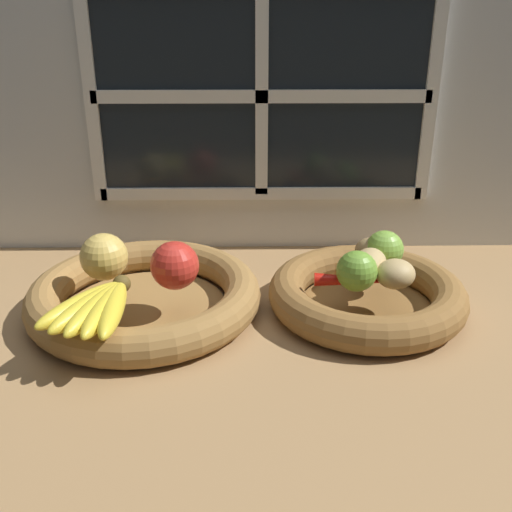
{
  "coord_description": "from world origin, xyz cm",
  "views": [
    {
      "loc": [
        -2.58,
        -86.15,
        48.2
      ],
      "look_at": [
        -1.42,
        0.86,
        9.95
      ],
      "focal_mm": 41.53,
      "sensor_mm": 36.0,
      "label": 1
    }
  ],
  "objects_px": {
    "fruit_bowl_left": "(145,296)",
    "chili_pepper": "(361,281)",
    "potato_small": "(395,274)",
    "banana_bunch_front": "(97,307)",
    "fruit_bowl_right": "(367,295)",
    "lime_near": "(357,271)",
    "potato_large": "(369,264)",
    "apple_golden_left": "(104,257)",
    "apple_red_right": "(175,265)",
    "potato_back": "(377,252)",
    "lime_far": "(384,249)"
  },
  "relations": [
    {
      "from": "fruit_bowl_right",
      "to": "potato_back",
      "type": "height_order",
      "value": "potato_back"
    },
    {
      "from": "potato_large",
      "to": "lime_far",
      "type": "height_order",
      "value": "lime_far"
    },
    {
      "from": "potato_large",
      "to": "banana_bunch_front",
      "type": "bearing_deg",
      "value": -163.53
    },
    {
      "from": "banana_bunch_front",
      "to": "potato_back",
      "type": "height_order",
      "value": "potato_back"
    },
    {
      "from": "apple_red_right",
      "to": "apple_golden_left",
      "type": "bearing_deg",
      "value": 163.65
    },
    {
      "from": "banana_bunch_front",
      "to": "apple_golden_left",
      "type": "bearing_deg",
      "value": 96.97
    },
    {
      "from": "fruit_bowl_left",
      "to": "chili_pepper",
      "type": "xyz_separation_m",
      "value": [
        0.35,
        -0.03,
        0.04
      ]
    },
    {
      "from": "fruit_bowl_right",
      "to": "apple_golden_left",
      "type": "height_order",
      "value": "apple_golden_left"
    },
    {
      "from": "banana_bunch_front",
      "to": "chili_pepper",
      "type": "xyz_separation_m",
      "value": [
        0.4,
        0.09,
        -0.0
      ]
    },
    {
      "from": "apple_red_right",
      "to": "potato_back",
      "type": "bearing_deg",
      "value": 13.31
    },
    {
      "from": "fruit_bowl_right",
      "to": "lime_far",
      "type": "bearing_deg",
      "value": 52.13
    },
    {
      "from": "lime_near",
      "to": "chili_pepper",
      "type": "bearing_deg",
      "value": 44.26
    },
    {
      "from": "potato_small",
      "to": "chili_pepper",
      "type": "relative_size",
      "value": 0.42
    },
    {
      "from": "apple_golden_left",
      "to": "chili_pepper",
      "type": "relative_size",
      "value": 0.52
    },
    {
      "from": "chili_pepper",
      "to": "potato_large",
      "type": "bearing_deg",
      "value": 64.57
    },
    {
      "from": "apple_red_right",
      "to": "banana_bunch_front",
      "type": "distance_m",
      "value": 0.14
    },
    {
      "from": "fruit_bowl_right",
      "to": "apple_golden_left",
      "type": "xyz_separation_m",
      "value": [
        -0.43,
        0.0,
        0.07
      ]
    },
    {
      "from": "banana_bunch_front",
      "to": "potato_large",
      "type": "xyz_separation_m",
      "value": [
        0.41,
        0.12,
        0.01
      ]
    },
    {
      "from": "potato_back",
      "to": "lime_far",
      "type": "relative_size",
      "value": 1.17
    },
    {
      "from": "fruit_bowl_left",
      "to": "chili_pepper",
      "type": "height_order",
      "value": "chili_pepper"
    },
    {
      "from": "potato_back",
      "to": "banana_bunch_front",
      "type": "bearing_deg",
      "value": -158.66
    },
    {
      "from": "lime_near",
      "to": "potato_small",
      "type": "bearing_deg",
      "value": 6.67
    },
    {
      "from": "fruit_bowl_right",
      "to": "lime_near",
      "type": "xyz_separation_m",
      "value": [
        -0.03,
        -0.04,
        0.06
      ]
    },
    {
      "from": "fruit_bowl_left",
      "to": "apple_golden_left",
      "type": "bearing_deg",
      "value": 176.67
    },
    {
      "from": "potato_back",
      "to": "chili_pepper",
      "type": "distance_m",
      "value": 0.09
    },
    {
      "from": "banana_bunch_front",
      "to": "potato_large",
      "type": "bearing_deg",
      "value": 16.47
    },
    {
      "from": "fruit_bowl_left",
      "to": "chili_pepper",
      "type": "bearing_deg",
      "value": -5.3
    },
    {
      "from": "apple_golden_left",
      "to": "potato_back",
      "type": "relative_size",
      "value": 1.01
    },
    {
      "from": "fruit_bowl_right",
      "to": "apple_red_right",
      "type": "relative_size",
      "value": 4.27
    },
    {
      "from": "fruit_bowl_left",
      "to": "potato_small",
      "type": "bearing_deg",
      "value": -4.93
    },
    {
      "from": "fruit_bowl_left",
      "to": "fruit_bowl_right",
      "type": "bearing_deg",
      "value": 0.0
    },
    {
      "from": "apple_golden_left",
      "to": "apple_red_right",
      "type": "distance_m",
      "value": 0.12
    },
    {
      "from": "potato_large",
      "to": "chili_pepper",
      "type": "xyz_separation_m",
      "value": [
        -0.02,
        -0.03,
        -0.01
      ]
    },
    {
      "from": "potato_back",
      "to": "lime_near",
      "type": "bearing_deg",
      "value": -118.98
    },
    {
      "from": "potato_small",
      "to": "chili_pepper",
      "type": "bearing_deg",
      "value": 177.46
    },
    {
      "from": "apple_red_right",
      "to": "banana_bunch_front",
      "type": "relative_size",
      "value": 0.43
    },
    {
      "from": "apple_golden_left",
      "to": "fruit_bowl_left",
      "type": "bearing_deg",
      "value": -3.33
    },
    {
      "from": "potato_large",
      "to": "potato_small",
      "type": "xyz_separation_m",
      "value": [
        0.03,
        -0.03,
        -0.0
      ]
    },
    {
      "from": "apple_golden_left",
      "to": "lime_far",
      "type": "xyz_separation_m",
      "value": [
        0.46,
        0.04,
        -0.01
      ]
    },
    {
      "from": "lime_near",
      "to": "lime_far",
      "type": "height_order",
      "value": "same"
    },
    {
      "from": "banana_bunch_front",
      "to": "potato_large",
      "type": "height_order",
      "value": "potato_large"
    },
    {
      "from": "apple_red_right",
      "to": "chili_pepper",
      "type": "height_order",
      "value": "apple_red_right"
    },
    {
      "from": "fruit_bowl_right",
      "to": "chili_pepper",
      "type": "distance_m",
      "value": 0.06
    },
    {
      "from": "apple_red_right",
      "to": "potato_large",
      "type": "xyz_separation_m",
      "value": [
        0.31,
        0.03,
        -0.01
      ]
    },
    {
      "from": "potato_back",
      "to": "potato_small",
      "type": "bearing_deg",
      "value": -81.03
    },
    {
      "from": "potato_small",
      "to": "lime_near",
      "type": "bearing_deg",
      "value": -173.33
    },
    {
      "from": "potato_large",
      "to": "potato_small",
      "type": "bearing_deg",
      "value": -45.0
    },
    {
      "from": "lime_near",
      "to": "fruit_bowl_right",
      "type": "bearing_deg",
      "value": 56.31
    },
    {
      "from": "fruit_bowl_left",
      "to": "lime_far",
      "type": "distance_m",
      "value": 0.41
    },
    {
      "from": "chili_pepper",
      "to": "banana_bunch_front",
      "type": "bearing_deg",
      "value": -163.43
    }
  ]
}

